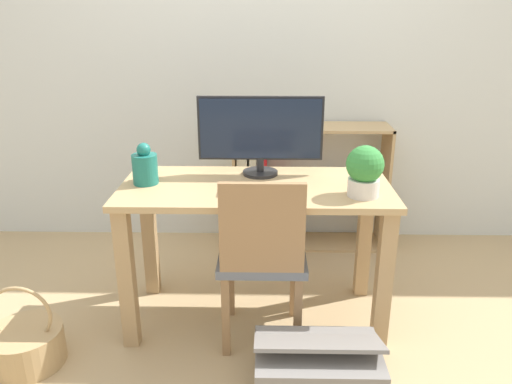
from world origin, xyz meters
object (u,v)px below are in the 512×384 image
(chair, at_px, (262,254))
(basket, at_px, (26,344))
(monitor, at_px, (260,131))
(vase, at_px, (145,167))
(storage_box, at_px, (317,371))
(keyboard, at_px, (256,190))
(potted_plant, at_px, (365,170))
(bookshelf, at_px, (282,192))

(chair, distance_m, basket, 1.13)
(monitor, distance_m, vase, 0.58)
(chair, distance_m, storage_box, 0.55)
(keyboard, height_order, chair, chair)
(chair, height_order, storage_box, chair)
(keyboard, distance_m, vase, 0.54)
(keyboard, xyz_separation_m, basket, (-1.03, -0.29, -0.64))
(keyboard, bearing_deg, potted_plant, -4.55)
(monitor, xyz_separation_m, keyboard, (-0.02, -0.27, -0.21))
(storage_box, bearing_deg, potted_plant, 63.12)
(potted_plant, xyz_separation_m, basket, (-1.50, -0.25, -0.75))
(chair, relative_size, basket, 2.17)
(chair, xyz_separation_m, storage_box, (0.23, -0.36, -0.34))
(basket, relative_size, storage_box, 0.76)
(chair, bearing_deg, bookshelf, 76.17)
(vase, relative_size, bookshelf, 0.20)
(chair, xyz_separation_m, bookshelf, (0.13, 1.08, -0.09))
(potted_plant, xyz_separation_m, bookshelf, (-0.32, 1.01, -0.47))
(monitor, xyz_separation_m, vase, (-0.54, -0.15, -0.14))
(basket, bearing_deg, vase, 38.48)
(vase, bearing_deg, potted_plant, -8.46)
(basket, bearing_deg, monitor, 27.90)
(potted_plant, bearing_deg, monitor, 146.51)
(potted_plant, distance_m, storage_box, 0.87)
(monitor, height_order, storage_box, monitor)
(bookshelf, bearing_deg, storage_box, -85.92)
(monitor, distance_m, chair, 0.61)
(monitor, bearing_deg, vase, -164.07)
(potted_plant, relative_size, bookshelf, 0.23)
(potted_plant, height_order, bookshelf, potted_plant)
(chair, bearing_deg, storage_box, -64.69)
(vase, xyz_separation_m, basket, (-0.50, -0.40, -0.71))
(bookshelf, xyz_separation_m, storage_box, (0.10, -1.44, -0.25))
(vase, height_order, storage_box, vase)
(basket, bearing_deg, chair, 9.49)
(monitor, relative_size, storage_box, 1.20)
(monitor, relative_size, basket, 1.56)
(monitor, height_order, vase, monitor)
(potted_plant, height_order, chair, potted_plant)
(bookshelf, bearing_deg, basket, -133.29)
(potted_plant, bearing_deg, bookshelf, 107.67)
(keyboard, bearing_deg, monitor, 86.68)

